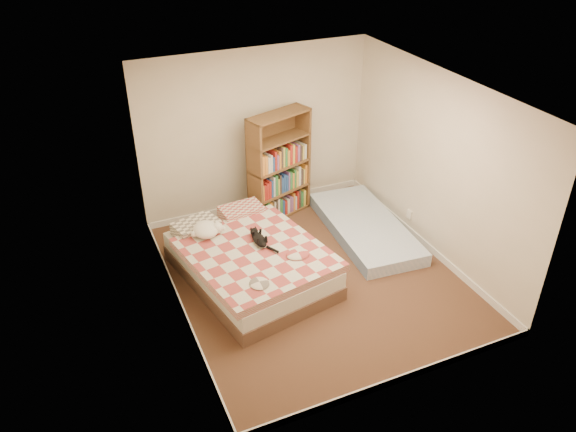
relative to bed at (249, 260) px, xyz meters
name	(u,v)px	position (x,y,z in m)	size (l,w,h in m)	color
room	(315,196)	(0.76, -0.32, 0.94)	(3.51, 4.01, 2.51)	#4B2C20
bed	(249,260)	(0.00, 0.00, 0.00)	(1.86, 2.36, 0.57)	brown
bookshelf	(279,179)	(0.98, 1.34, 0.33)	(1.09, 0.64, 1.64)	#58331E
floor_mattress	(365,227)	(1.90, 0.30, -0.16)	(0.94, 2.10, 0.19)	#7C9DD0
black_cat	(259,238)	(0.13, -0.02, 0.31)	(0.18, 0.56, 0.13)	black
white_dog	(207,230)	(-0.42, 0.39, 0.34)	(0.46, 0.48, 0.18)	white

